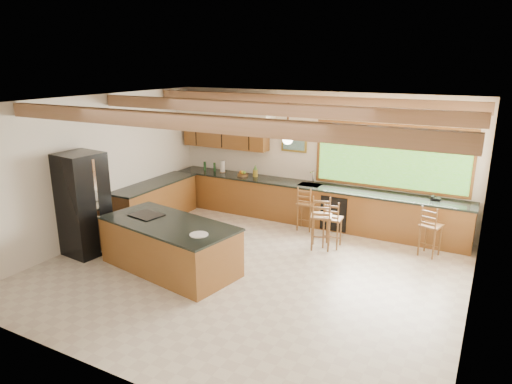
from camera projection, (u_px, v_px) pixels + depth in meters
The scene contains 9 objects.
ground at pixel (248, 271), 8.23m from camera, with size 7.20×7.20×0.00m, color beige.
room_shell at pixel (257, 143), 8.25m from camera, with size 7.27×6.54×3.02m.
counter_run at pixel (270, 203), 10.61m from camera, with size 7.12×3.10×1.22m.
island at pixel (170, 246), 8.21m from camera, with size 2.73×1.63×0.91m.
refrigerator at pixel (83, 204), 8.77m from camera, with size 0.85×0.83×2.00m.
bar_stool_a at pixel (305, 204), 10.05m from camera, with size 0.39×0.39×1.01m.
bar_stool_b at pixel (320, 217), 9.00m from camera, with size 0.51×0.51×1.14m.
bar_stool_c at pixel (332, 220), 9.10m from camera, with size 0.39×0.39×1.00m.
bar_stool_d at pixel (431, 227), 8.68m from camera, with size 0.45×0.45×1.02m.
Camera 1 is at (3.67, -6.56, 3.65)m, focal length 32.00 mm.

